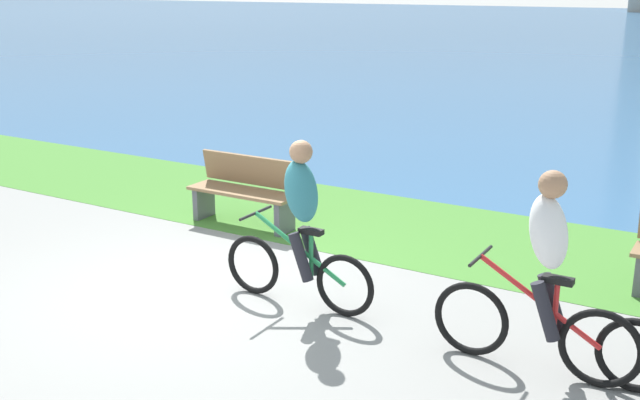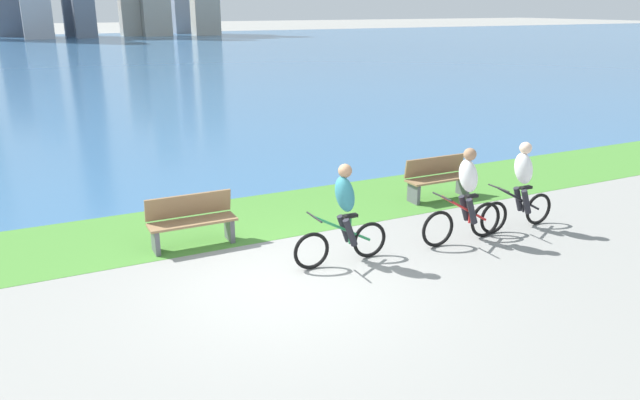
{
  "view_description": "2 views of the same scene",
  "coord_description": "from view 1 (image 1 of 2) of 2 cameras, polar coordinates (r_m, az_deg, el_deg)",
  "views": [
    {
      "loc": [
        4.78,
        -5.53,
        3.08
      ],
      "look_at": [
        1.09,
        0.65,
        0.99
      ],
      "focal_mm": 42.5,
      "sensor_mm": 36.0,
      "label": 1
    },
    {
      "loc": [
        -3.25,
        -7.63,
        4.0
      ],
      "look_at": [
        1.05,
        1.05,
        0.86
      ],
      "focal_mm": 33.82,
      "sensor_mm": 36.0,
      "label": 2
    }
  ],
  "objects": [
    {
      "name": "cyclist_lead",
      "position": [
        7.24,
        -1.5,
        -1.87
      ],
      "size": [
        1.68,
        0.52,
        1.66
      ],
      "color": "black",
      "rests_on": "ground"
    },
    {
      "name": "bench_near_path",
      "position": [
        9.87,
        -5.65,
        0.69
      ],
      "size": [
        1.5,
        0.47,
        0.9
      ],
      "color": "olive",
      "rests_on": "ground"
    },
    {
      "name": "ground_plane",
      "position": [
        7.93,
        -9.31,
        -6.86
      ],
      "size": [
        300.0,
        300.0,
        0.0
      ],
      "primitive_type": "plane",
      "color": "gray"
    },
    {
      "name": "grass_strip_bayside",
      "position": [
        10.25,
        1.48,
        -1.24
      ],
      "size": [
        120.0,
        2.63,
        0.01
      ],
      "primitive_type": "cube",
      "color": "#478433",
      "rests_on": "ground"
    },
    {
      "name": "cyclist_trailing",
      "position": [
        6.25,
        16.42,
        -5.45
      ],
      "size": [
        1.71,
        0.52,
        1.69
      ],
      "color": "black",
      "rests_on": "ground"
    }
  ]
}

